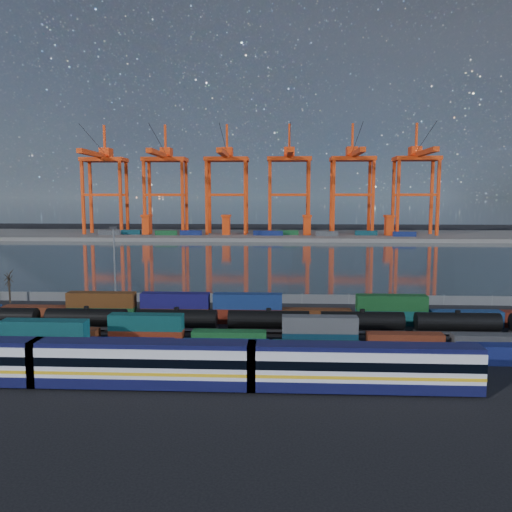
{
  "coord_description": "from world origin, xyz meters",
  "views": [
    {
      "loc": [
        5.27,
        -77.61,
        22.66
      ],
      "look_at": [
        0.0,
        30.0,
        10.0
      ],
      "focal_mm": 35.0,
      "sensor_mm": 36.0,
      "label": 1
    }
  ],
  "objects_px": {
    "passenger_train": "(143,365)",
    "tanker_string": "(223,320)",
    "gantry_cranes": "(258,168)",
    "bare_tree": "(9,287)"
  },
  "relations": [
    {
      "from": "tanker_string",
      "to": "gantry_cranes",
      "type": "xyz_separation_m",
      "value": [
        -3.14,
        199.44,
        36.74
      ]
    },
    {
      "from": "tanker_string",
      "to": "gantry_cranes",
      "type": "distance_m",
      "value": 202.82
    },
    {
      "from": "gantry_cranes",
      "to": "tanker_string",
      "type": "bearing_deg",
      "value": -89.1
    },
    {
      "from": "passenger_train",
      "to": "tanker_string",
      "type": "bearing_deg",
      "value": 75.05
    },
    {
      "from": "bare_tree",
      "to": "gantry_cranes",
      "type": "height_order",
      "value": "gantry_cranes"
    },
    {
      "from": "passenger_train",
      "to": "gantry_cranes",
      "type": "xyz_separation_m",
      "value": [
        3.49,
        224.26,
        36.02
      ]
    },
    {
      "from": "tanker_string",
      "to": "passenger_train",
      "type": "bearing_deg",
      "value": -104.95
    },
    {
      "from": "gantry_cranes",
      "to": "bare_tree",
      "type": "bearing_deg",
      "value": -104.32
    },
    {
      "from": "tanker_string",
      "to": "bare_tree",
      "type": "xyz_separation_m",
      "value": [
        -48.58,
        21.45,
        1.36
      ]
    },
    {
      "from": "passenger_train",
      "to": "tanker_string",
      "type": "height_order",
      "value": "passenger_train"
    }
  ]
}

